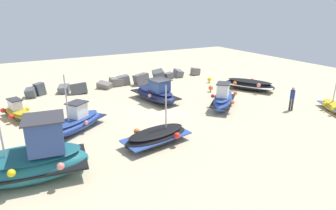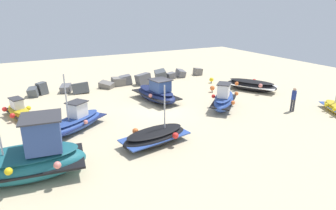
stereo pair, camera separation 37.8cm
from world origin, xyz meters
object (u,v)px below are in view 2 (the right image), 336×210
fishing_boat_5 (157,93)px  mooring_buoy_1 (211,80)px  fishing_boat_3 (75,121)px  fishing_boat_4 (155,137)px  fishing_boat_6 (251,85)px  fishing_boat_2 (19,111)px  fishing_boat_0 (28,159)px  person_walking (294,98)px  mooring_buoy_0 (212,88)px  fishing_boat_1 (224,100)px

fishing_boat_5 → mooring_buoy_1: (7.36, 2.72, -0.32)m
fishing_boat_3 → fishing_boat_4: bearing=-84.5°
fishing_boat_4 → fishing_boat_6: bearing=-164.7°
fishing_boat_2 → fishing_boat_3: bearing=-160.5°
fishing_boat_0 → mooring_buoy_1: (17.13, 10.13, -0.60)m
person_walking → mooring_buoy_0: person_walking is taller
fishing_boat_5 → mooring_buoy_0: 5.49m
fishing_boat_3 → mooring_buoy_1: 15.31m
mooring_buoy_0 → fishing_boat_4: bearing=-142.1°
fishing_boat_0 → mooring_buoy_0: size_ratio=9.42×
fishing_boat_2 → fishing_boat_0: bearing=163.6°
fishing_boat_5 → fishing_boat_3: bearing=-76.4°
fishing_boat_1 → fishing_boat_0: bearing=-27.9°
fishing_boat_1 → mooring_buoy_0: 4.38m
fishing_boat_3 → fishing_boat_6: bearing=-28.9°
fishing_boat_2 → fishing_boat_4: bearing=-158.8°
fishing_boat_1 → fishing_boat_2: bearing=-63.2°
fishing_boat_5 → mooring_buoy_1: fishing_boat_5 is taller
fishing_boat_2 → person_walking: 19.28m
fishing_boat_1 → fishing_boat_6: fishing_boat_1 is taller
fishing_boat_2 → fishing_boat_5: (9.92, -1.19, 0.21)m
fishing_boat_3 → fishing_boat_4: fishing_boat_3 is taller
fishing_boat_2 → fishing_boat_6: size_ratio=0.71×
fishing_boat_0 → mooring_buoy_0: bearing=33.9°
fishing_boat_5 → mooring_buoy_0: (5.48, 0.01, -0.29)m
person_walking → fishing_boat_5: bearing=97.1°
fishing_boat_2 → fishing_boat_3: 5.03m
fishing_boat_0 → fishing_boat_2: (-0.15, 8.60, -0.50)m
fishing_boat_0 → fishing_boat_6: size_ratio=1.15×
fishing_boat_2 → fishing_boat_5: fishing_boat_5 is taller
fishing_boat_1 → fishing_boat_4: bearing=-19.5°
fishing_boat_2 → fishing_boat_5: bearing=-114.2°
fishing_boat_4 → fishing_boat_0: bearing=-5.3°
mooring_buoy_0 → mooring_buoy_1: 3.29m
person_walking → mooring_buoy_0: bearing=66.2°
mooring_buoy_1 → fishing_boat_1: bearing=-119.3°
fishing_boat_3 → fishing_boat_6: (15.80, 1.63, -0.03)m
fishing_boat_4 → person_walking: 11.06m
mooring_buoy_0 → fishing_boat_1: bearing=-115.2°
fishing_boat_3 → fishing_boat_5: 7.47m
fishing_boat_6 → mooring_buoy_0: size_ratio=8.19×
fishing_boat_2 → fishing_boat_4: 10.39m
fishing_boat_1 → fishing_boat_5: fishing_boat_1 is taller
fishing_boat_6 → person_walking: 5.77m
fishing_boat_0 → person_walking: (17.38, 0.61, 0.09)m
fishing_boat_1 → mooring_buoy_0: (1.86, 3.95, -0.31)m
fishing_boat_1 → fishing_boat_3: bearing=-48.5°
fishing_boat_5 → mooring_buoy_1: size_ratio=8.82×
fishing_boat_0 → fishing_boat_1: size_ratio=1.40×
fishing_boat_5 → mooring_buoy_0: bearing=81.5°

